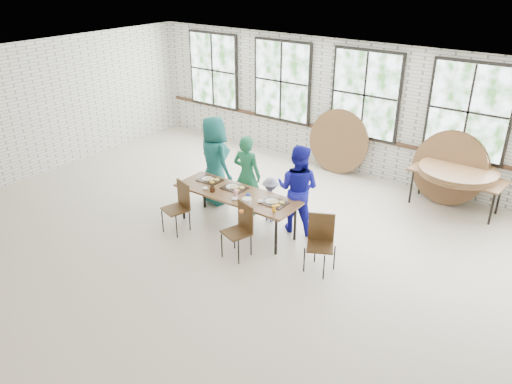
# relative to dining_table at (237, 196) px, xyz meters

# --- Properties ---
(room) EXTENTS (12.00, 12.00, 12.00)m
(room) POSITION_rel_dining_table_xyz_m (0.65, 3.76, 1.14)
(room) COLOR beige
(room) RESTS_ON ground
(dining_table) EXTENTS (2.41, 0.83, 0.74)m
(dining_table) POSITION_rel_dining_table_xyz_m (0.00, 0.00, 0.00)
(dining_table) COLOR brown
(dining_table) RESTS_ON ground
(chair_near_left) EXTENTS (0.52, 0.51, 0.95)m
(chair_near_left) POSITION_rel_dining_table_xyz_m (-0.82, -0.64, -0.13)
(chair_near_left) COLOR #432C16
(chair_near_left) RESTS_ON ground
(chair_near_right) EXTENTS (0.53, 0.52, 0.95)m
(chair_near_right) POSITION_rel_dining_table_xyz_m (0.61, -0.65, -0.13)
(chair_near_right) COLOR #432C16
(chair_near_right) RESTS_ON ground
(chair_spare) EXTENTS (0.56, 0.55, 0.95)m
(chair_spare) POSITION_rel_dining_table_xyz_m (1.88, -0.20, -0.13)
(chair_spare) COLOR #432C16
(chair_spare) RESTS_ON ground
(adult_teal) EXTENTS (1.03, 0.84, 1.82)m
(adult_teal) POSITION_rel_dining_table_xyz_m (-1.08, 0.65, 0.22)
(adult_teal) COLOR #165153
(adult_teal) RESTS_ON ground
(adult_green) EXTENTS (0.63, 0.46, 1.60)m
(adult_green) POSITION_rel_dining_table_xyz_m (-0.26, 0.65, 0.11)
(adult_green) COLOR #1B663E
(adult_green) RESTS_ON ground
(toddler) EXTENTS (0.58, 0.34, 0.89)m
(toddler) POSITION_rel_dining_table_xyz_m (0.31, 0.65, -0.25)
(toddler) COLOR #152042
(toddler) RESTS_ON ground
(adult_blue) EXTENTS (0.91, 0.77, 1.66)m
(adult_blue) POSITION_rel_dining_table_xyz_m (0.90, 0.65, 0.14)
(adult_blue) COLOR #1618A0
(adult_blue) RESTS_ON ground
(storage_table) EXTENTS (1.86, 0.92, 0.74)m
(storage_table) POSITION_rel_dining_table_xyz_m (2.97, 3.25, -0.00)
(storage_table) COLOR brown
(storage_table) RESTS_ON ground
(tabletop_clutter) EXTENTS (1.98, 0.61, 0.11)m
(tabletop_clutter) POSITION_rel_dining_table_xyz_m (0.09, -0.03, 0.08)
(tabletop_clutter) COLOR black
(tabletop_clutter) RESTS_ON dining_table
(round_tops_stacked) EXTENTS (1.50, 1.50, 0.13)m
(round_tops_stacked) POSITION_rel_dining_table_xyz_m (2.97, 3.25, 0.12)
(round_tops_stacked) COLOR brown
(round_tops_stacked) RESTS_ON storage_table
(round_tops_leaning) EXTENTS (4.08, 0.47, 1.49)m
(round_tops_leaning) POSITION_rel_dining_table_xyz_m (1.89, 3.54, 0.05)
(round_tops_leaning) COLOR brown
(round_tops_leaning) RESTS_ON ground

